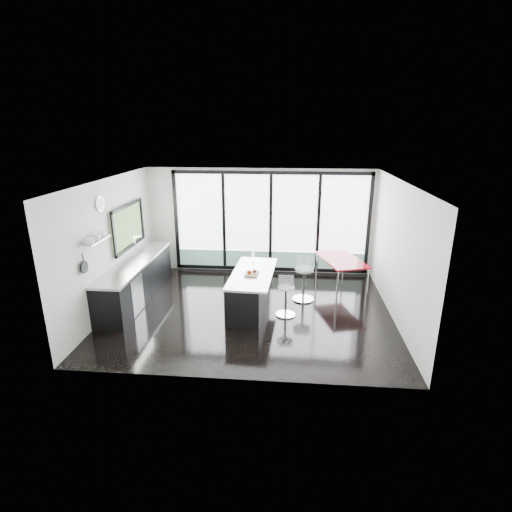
# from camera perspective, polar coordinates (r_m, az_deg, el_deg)

# --- Properties ---
(floor) EXTENTS (6.00, 5.00, 0.00)m
(floor) POSITION_cam_1_polar(r_m,az_deg,el_deg) (8.77, -0.83, -7.75)
(floor) COLOR black
(floor) RESTS_ON ground
(ceiling) EXTENTS (6.00, 5.00, 0.00)m
(ceiling) POSITION_cam_1_polar(r_m,az_deg,el_deg) (7.96, -0.92, 10.70)
(ceiling) COLOR white
(ceiling) RESTS_ON wall_back
(wall_back) EXTENTS (6.00, 0.09, 2.80)m
(wall_back) POSITION_cam_1_polar(r_m,az_deg,el_deg) (10.64, 1.95, 4.20)
(wall_back) COLOR beige
(wall_back) RESTS_ON ground
(wall_front) EXTENTS (6.00, 0.00, 2.80)m
(wall_front) POSITION_cam_1_polar(r_m,az_deg,el_deg) (5.93, -3.37, -6.05)
(wall_front) COLOR beige
(wall_front) RESTS_ON ground
(wall_left) EXTENTS (0.26, 5.00, 2.80)m
(wall_left) POSITION_cam_1_polar(r_m,az_deg,el_deg) (9.25, -19.38, 2.90)
(wall_left) COLOR beige
(wall_left) RESTS_ON ground
(wall_right) EXTENTS (0.00, 5.00, 2.80)m
(wall_right) POSITION_cam_1_polar(r_m,az_deg,el_deg) (8.50, 19.68, 0.44)
(wall_right) COLOR beige
(wall_right) RESTS_ON ground
(counter_cabinets) EXTENTS (0.69, 3.24, 1.36)m
(counter_cabinets) POSITION_cam_1_polar(r_m,az_deg,el_deg) (9.57, -16.75, -3.27)
(counter_cabinets) COLOR black
(counter_cabinets) RESTS_ON floor
(island) EXTENTS (0.97, 2.10, 1.09)m
(island) POSITION_cam_1_polar(r_m,az_deg,el_deg) (8.71, -0.91, -4.87)
(island) COLOR black
(island) RESTS_ON floor
(bar_stool_near) EXTENTS (0.42, 0.42, 0.66)m
(bar_stool_near) POSITION_cam_1_polar(r_m,az_deg,el_deg) (8.44, 4.28, -6.42)
(bar_stool_near) COLOR silver
(bar_stool_near) RESTS_ON floor
(bar_stool_far) EXTENTS (0.50, 0.50, 0.78)m
(bar_stool_far) POSITION_cam_1_polar(r_m,az_deg,el_deg) (9.19, 6.82, -3.99)
(bar_stool_far) COLOR silver
(bar_stool_far) RESTS_ON floor
(red_table) EXTENTS (1.22, 1.64, 0.78)m
(red_table) POSITION_cam_1_polar(r_m,az_deg,el_deg) (9.93, 11.98, -2.55)
(red_table) COLOR maroon
(red_table) RESTS_ON floor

